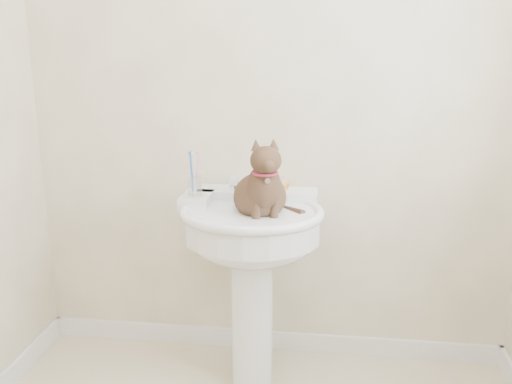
% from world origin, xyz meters
% --- Properties ---
extents(wall_back, '(2.20, 0.00, 2.50)m').
position_xyz_m(wall_back, '(0.00, 1.10, 1.25)').
color(wall_back, '#F1DFC4').
rests_on(wall_back, ground).
extents(baseboard_back, '(2.20, 0.02, 0.09)m').
position_xyz_m(baseboard_back, '(0.00, 1.09, 0.04)').
color(baseboard_back, white).
rests_on(baseboard_back, floor).
extents(pedestal_sink, '(0.61, 0.59, 0.83)m').
position_xyz_m(pedestal_sink, '(-0.05, 0.81, 0.65)').
color(pedestal_sink, white).
rests_on(pedestal_sink, floor).
extents(faucet, '(0.28, 0.12, 0.14)m').
position_xyz_m(faucet, '(-0.04, 0.96, 0.87)').
color(faucet, silver).
rests_on(faucet, pedestal_sink).
extents(soap_bar, '(0.09, 0.06, 0.03)m').
position_xyz_m(soap_bar, '(0.04, 1.04, 0.85)').
color(soap_bar, orange).
rests_on(soap_bar, pedestal_sink).
extents(toothbrush_cup, '(0.07, 0.07, 0.19)m').
position_xyz_m(toothbrush_cup, '(-0.29, 0.86, 0.88)').
color(toothbrush_cup, silver).
rests_on(toothbrush_cup, pedestal_sink).
extents(cat, '(0.23, 0.30, 0.43)m').
position_xyz_m(cat, '(-0.01, 0.79, 0.88)').
color(cat, brown).
rests_on(cat, pedestal_sink).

